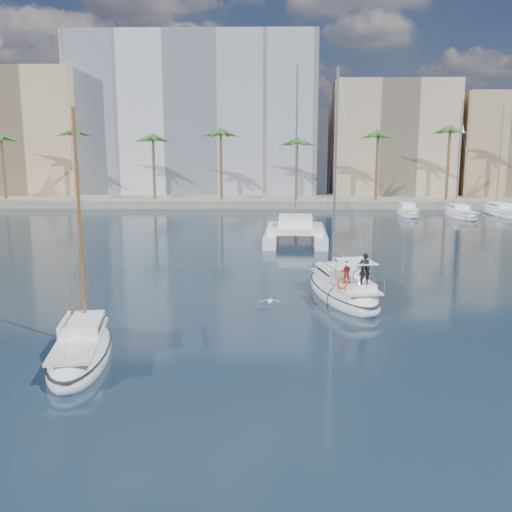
{
  "coord_description": "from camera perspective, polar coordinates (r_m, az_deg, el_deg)",
  "views": [
    {
      "loc": [
        0.65,
        -31.11,
        9.19
      ],
      "look_at": [
        0.04,
        1.5,
        2.93
      ],
      "focal_mm": 40.0,
      "sensor_mm": 36.0,
      "label": 1
    }
  ],
  "objects": [
    {
      "name": "building_tan_right",
      "position": [
        107.39,
        24.09,
        9.84
      ],
      "size": [
        18.0,
        12.0,
        18.0
      ],
      "primitive_type": "cube",
      "color": "tan",
      "rests_on": "ground"
    },
    {
      "name": "small_sloop",
      "position": [
        26.47,
        -17.12,
        -8.98
      ],
      "size": [
        3.76,
        8.34,
        11.56
      ],
      "rotation": [
        0.0,
        0.0,
        0.16
      ],
      "color": "white",
      "rests_on": "ground"
    },
    {
      "name": "building_beige",
      "position": [
        103.34,
        13.24,
        11.04
      ],
      "size": [
        20.0,
        14.0,
        20.0
      ],
      "primitive_type": "cube",
      "color": "tan",
      "rests_on": "ground"
    },
    {
      "name": "palm_centre",
      "position": [
        88.11,
        0.66,
        11.58
      ],
      "size": [
        3.6,
        3.6,
        12.3
      ],
      "color": "brown",
      "rests_on": "ground"
    },
    {
      "name": "building_tan_left",
      "position": [
        108.83,
        -22.44,
        11.02
      ],
      "size": [
        22.0,
        14.0,
        22.0
      ],
      "primitive_type": "cube",
      "color": "tan",
      "rests_on": "ground"
    },
    {
      "name": "moored_yacht_c",
      "position": [
        85.04,
        23.47,
        3.77
      ],
      "size": [
        3.98,
        12.33,
        15.54
      ],
      "primitive_type": null,
      "rotation": [
        0.0,
        0.0,
        0.03
      ],
      "color": "white",
      "rests_on": "ground"
    },
    {
      "name": "seagull",
      "position": [
        32.32,
        1.41,
        -4.51
      ],
      "size": [
        1.24,
        0.53,
        0.23
      ],
      "color": "silver",
      "rests_on": "ground"
    },
    {
      "name": "palm_left",
      "position": [
        94.68,
        -20.79,
        10.84
      ],
      "size": [
        3.6,
        3.6,
        12.3
      ],
      "color": "brown",
      "rests_on": "ground"
    },
    {
      "name": "ground",
      "position": [
        32.44,
        -0.12,
        -5.59
      ],
      "size": [
        160.0,
        160.0,
        0.0
      ],
      "primitive_type": "plane",
      "color": "black",
      "rests_on": "ground"
    },
    {
      "name": "main_sloop",
      "position": [
        35.9,
        8.67,
        -3.28
      ],
      "size": [
        5.01,
        10.33,
        14.72
      ],
      "rotation": [
        0.0,
        0.0,
        0.19
      ],
      "color": "white",
      "rests_on": "ground"
    },
    {
      "name": "moored_yacht_a",
      "position": [
        80.99,
        14.92,
        3.99
      ],
      "size": [
        3.37,
        9.52,
        11.9
      ],
      "primitive_type": null,
      "rotation": [
        0.0,
        0.0,
        -0.07
      ],
      "color": "white",
      "rests_on": "ground"
    },
    {
      "name": "palm_right",
      "position": [
        94.21,
        22.21,
        10.75
      ],
      "size": [
        3.6,
        3.6,
        12.3
      ],
      "color": "brown",
      "rests_on": "ground"
    },
    {
      "name": "building_modern",
      "position": [
        104.98,
        -6.02,
        13.44
      ],
      "size": [
        42.0,
        16.0,
        28.0
      ],
      "primitive_type": "cube",
      "color": "silver",
      "rests_on": "ground"
    },
    {
      "name": "quay",
      "position": [
        92.51,
        0.66,
        5.54
      ],
      "size": [
        120.0,
        14.0,
        1.2
      ],
      "primitive_type": "cube",
      "color": "gray",
      "rests_on": "ground"
    },
    {
      "name": "catamaran",
      "position": [
        56.67,
        3.96,
        2.68
      ],
      "size": [
        6.45,
        12.05,
        17.2
      ],
      "rotation": [
        0.0,
        0.0,
        -0.05
      ],
      "color": "white",
      "rests_on": "ground"
    },
    {
      "name": "moored_yacht_b",
      "position": [
        80.9,
        19.74,
        3.71
      ],
      "size": [
        3.32,
        10.83,
        13.72
      ],
      "primitive_type": null,
      "rotation": [
        0.0,
        0.0,
        -0.02
      ],
      "color": "white",
      "rests_on": "ground"
    }
  ]
}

